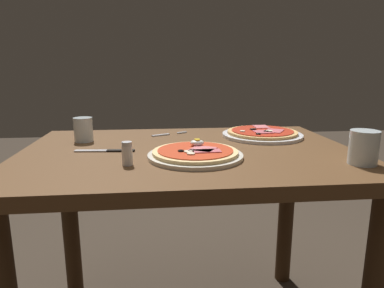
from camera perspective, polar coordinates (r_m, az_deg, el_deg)
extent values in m
cube|color=brown|center=(1.16, -0.60, -1.81)|extent=(1.10, 0.78, 0.04)
cylinder|color=#3C2715|center=(1.64, -19.50, -11.90)|extent=(0.07, 0.07, 0.70)
cylinder|color=#3C2715|center=(1.70, 15.31, -10.67)|extent=(0.07, 0.07, 0.70)
cylinder|color=silver|center=(1.05, 0.55, -1.95)|extent=(0.29, 0.29, 0.01)
cylinder|color=#E5C17F|center=(1.04, 0.55, -1.37)|extent=(0.26, 0.26, 0.01)
cylinder|color=red|center=(1.04, 0.55, -1.02)|extent=(0.23, 0.23, 0.00)
torus|color=black|center=(1.01, -0.19, -1.20)|extent=(0.02, 0.02, 0.00)
torus|color=black|center=(1.02, -1.84, -1.13)|extent=(0.02, 0.02, 0.00)
torus|color=black|center=(1.03, 0.12, -1.04)|extent=(0.02, 0.02, 0.00)
cube|color=#D16B70|center=(1.04, 1.82, -0.82)|extent=(0.09, 0.09, 0.00)
cube|color=#C65B66|center=(1.02, 2.53, -1.16)|extent=(0.08, 0.04, 0.00)
cylinder|color=beige|center=(0.99, -0.18, -1.61)|extent=(0.02, 0.02, 0.00)
cylinder|color=beige|center=(1.01, -0.61, -1.27)|extent=(0.03, 0.03, 0.00)
ellipsoid|color=white|center=(1.09, 0.85, 0.20)|extent=(0.04, 0.03, 0.02)
cylinder|color=yellow|center=(1.09, 0.85, 0.72)|extent=(0.02, 0.02, 0.00)
cylinder|color=white|center=(1.39, 11.52, 1.47)|extent=(0.31, 0.31, 0.01)
cylinder|color=tan|center=(1.39, 11.54, 1.91)|extent=(0.27, 0.27, 0.01)
cylinder|color=#B72D19|center=(1.38, 11.55, 2.18)|extent=(0.24, 0.24, 0.00)
torus|color=black|center=(1.39, 10.23, 2.45)|extent=(0.02, 0.02, 0.00)
torus|color=black|center=(1.30, 10.91, 1.67)|extent=(0.02, 0.02, 0.00)
torus|color=black|center=(1.39, 9.89, 2.42)|extent=(0.02, 0.02, 0.00)
torus|color=black|center=(1.36, 12.18, 2.10)|extent=(0.02, 0.02, 0.00)
cube|color=#C65B66|center=(1.34, 11.62, 1.98)|extent=(0.07, 0.07, 0.00)
cube|color=#C65B66|center=(1.37, 13.38, 2.13)|extent=(0.10, 0.10, 0.00)
cube|color=#D16B70|center=(1.46, 11.35, 2.82)|extent=(0.06, 0.07, 0.00)
cylinder|color=beige|center=(1.34, 8.35, 2.11)|extent=(0.02, 0.02, 0.00)
cylinder|color=beige|center=(1.36, 12.64, 2.11)|extent=(0.03, 0.03, 0.00)
cylinder|color=silver|center=(1.08, 26.51, -0.52)|extent=(0.08, 0.08, 0.10)
cylinder|color=silver|center=(1.09, 26.38, -1.81)|extent=(0.07, 0.07, 0.05)
cylinder|color=silver|center=(1.33, -17.52, 2.29)|extent=(0.07, 0.07, 0.09)
cylinder|color=silver|center=(1.33, -17.45, 1.24)|extent=(0.06, 0.06, 0.04)
cube|color=silver|center=(1.38, -5.20, 1.48)|extent=(0.07, 0.05, 0.00)
cube|color=silver|center=(1.42, -1.58, 1.86)|extent=(0.04, 0.02, 0.00)
cube|color=silver|center=(1.43, -1.67, 1.89)|extent=(0.04, 0.02, 0.00)
cube|color=silver|center=(1.43, -1.76, 1.91)|extent=(0.04, 0.02, 0.00)
cube|color=silver|center=(1.43, -1.85, 1.94)|extent=(0.04, 0.02, 0.00)
cube|color=silver|center=(1.17, -16.28, -1.07)|extent=(0.11, 0.03, 0.00)
cube|color=black|center=(1.15, -11.70, -1.08)|extent=(0.09, 0.03, 0.01)
cylinder|color=white|center=(0.98, -10.66, -1.89)|extent=(0.03, 0.03, 0.05)
cylinder|color=silver|center=(0.97, -10.74, 0.02)|extent=(0.03, 0.03, 0.01)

